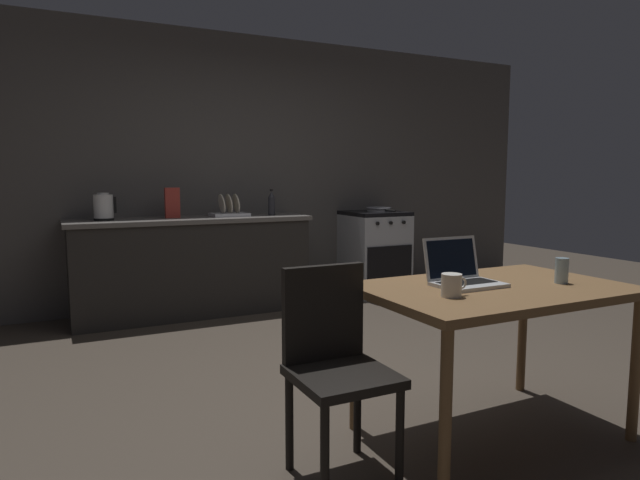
# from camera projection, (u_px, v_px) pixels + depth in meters

# --- Properties ---
(ground_plane) EXTENTS (12.00, 12.00, 0.00)m
(ground_plane) POSITION_uv_depth(u_px,v_px,m) (374.00, 376.00, 3.51)
(ground_plane) COLOR #473D33
(back_wall) EXTENTS (6.40, 0.10, 2.66)m
(back_wall) POSITION_uv_depth(u_px,v_px,m) (273.00, 171.00, 5.70)
(back_wall) COLOR #524E4B
(back_wall) RESTS_ON ground_plane
(kitchen_counter) EXTENTS (2.16, 0.64, 0.90)m
(kitchen_counter) POSITION_uv_depth(u_px,v_px,m) (192.00, 266.00, 5.07)
(kitchen_counter) COLOR #282623
(kitchen_counter) RESTS_ON ground_plane
(stove_oven) EXTENTS (0.60, 0.62, 0.90)m
(stove_oven) POSITION_uv_depth(u_px,v_px,m) (374.00, 253.00, 5.94)
(stove_oven) COLOR #B7BABF
(stove_oven) RESTS_ON ground_plane
(dining_table) EXTENTS (1.26, 0.82, 0.75)m
(dining_table) POSITION_uv_depth(u_px,v_px,m) (494.00, 301.00, 2.65)
(dining_table) COLOR brown
(dining_table) RESTS_ON ground_plane
(chair) EXTENTS (0.40, 0.40, 0.89)m
(chair) POSITION_uv_depth(u_px,v_px,m) (334.00, 356.00, 2.33)
(chair) COLOR black
(chair) RESTS_ON ground_plane
(laptop) EXTENTS (0.32, 0.27, 0.22)m
(laptop) POSITION_uv_depth(u_px,v_px,m) (463.00, 276.00, 2.65)
(laptop) COLOR silver
(laptop) RESTS_ON dining_table
(electric_kettle) EXTENTS (0.19, 0.17, 0.24)m
(electric_kettle) POSITION_uv_depth(u_px,v_px,m) (104.00, 207.00, 4.68)
(electric_kettle) COLOR black
(electric_kettle) RESTS_ON kitchen_counter
(bottle) EXTENTS (0.07, 0.07, 0.25)m
(bottle) POSITION_uv_depth(u_px,v_px,m) (272.00, 203.00, 5.30)
(bottle) COLOR #2D2D33
(bottle) RESTS_ON kitchen_counter
(frying_pan) EXTENTS (0.27, 0.45, 0.05)m
(frying_pan) POSITION_uv_depth(u_px,v_px,m) (379.00, 209.00, 5.88)
(frying_pan) COLOR gray
(frying_pan) RESTS_ON stove_oven
(coffee_mug) EXTENTS (0.13, 0.09, 0.10)m
(coffee_mug) POSITION_uv_depth(u_px,v_px,m) (452.00, 285.00, 2.39)
(coffee_mug) COLOR silver
(coffee_mug) RESTS_ON dining_table
(drinking_glass) EXTENTS (0.06, 0.06, 0.13)m
(drinking_glass) POSITION_uv_depth(u_px,v_px,m) (562.00, 271.00, 2.69)
(drinking_glass) COLOR #99B7C6
(drinking_glass) RESTS_ON dining_table
(cereal_box) EXTENTS (0.13, 0.05, 0.27)m
(cereal_box) POSITION_uv_depth(u_px,v_px,m) (172.00, 203.00, 4.95)
(cereal_box) COLOR #B2382D
(cereal_box) RESTS_ON kitchen_counter
(dish_rack) EXTENTS (0.34, 0.26, 0.21)m
(dish_rack) POSITION_uv_depth(u_px,v_px,m) (229.00, 211.00, 5.17)
(dish_rack) COLOR silver
(dish_rack) RESTS_ON kitchen_counter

